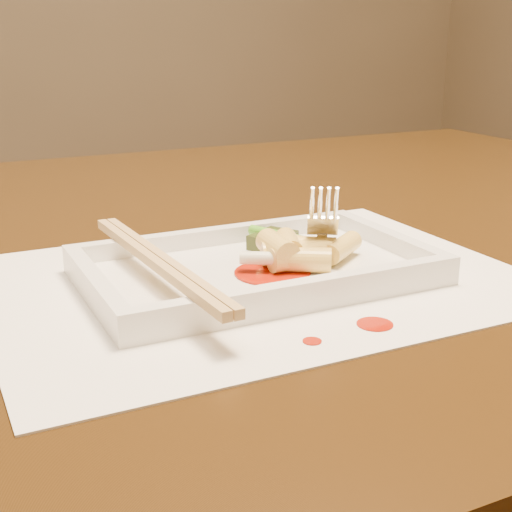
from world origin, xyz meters
name	(u,v)px	position (x,y,z in m)	size (l,w,h in m)	color
table	(199,322)	(0.00, 0.00, 0.65)	(1.40, 0.90, 0.75)	black
placemat	(256,279)	(-0.02, -0.16, 0.75)	(0.40, 0.30, 0.00)	white
sauce_splatter_a	(375,324)	(0.01, -0.28, 0.75)	(0.02, 0.02, 0.00)	#A41604
sauce_splatter_b	(312,341)	(-0.04, -0.28, 0.75)	(0.01, 0.01, 0.00)	#A41604
plate_base	(256,273)	(-0.02, -0.16, 0.76)	(0.26, 0.16, 0.01)	white
plate_rim_far	(218,236)	(-0.02, -0.09, 0.77)	(0.26, 0.01, 0.01)	white
plate_rim_near	(304,290)	(-0.02, -0.24, 0.77)	(0.26, 0.01, 0.01)	white
plate_rim_left	(95,284)	(-0.14, -0.16, 0.77)	(0.01, 0.14, 0.01)	white
plate_rim_right	(389,240)	(0.11, -0.16, 0.77)	(0.01, 0.14, 0.01)	white
veg_piece	(273,240)	(0.02, -0.12, 0.77)	(0.04, 0.03, 0.01)	black
scallion_white	(267,258)	(-0.01, -0.18, 0.77)	(0.01, 0.01, 0.04)	#EAEACC
scallion_green	(292,239)	(0.03, -0.14, 0.77)	(0.01, 0.01, 0.09)	#419C19
chopstick_a	(153,261)	(-0.10, -0.16, 0.78)	(0.01, 0.24, 0.01)	tan
chopstick_b	(163,260)	(-0.09, -0.16, 0.78)	(0.01, 0.24, 0.01)	tan
fork	(325,162)	(0.05, -0.15, 0.83)	(0.09, 0.10, 0.14)	silver
sauce_blob_0	(272,273)	(-0.01, -0.18, 0.76)	(0.06, 0.06, 0.00)	#A41604
rice_cake_0	(294,253)	(0.01, -0.17, 0.77)	(0.02, 0.02, 0.05)	#FAE575
rice_cake_1	(300,256)	(0.01, -0.18, 0.77)	(0.02, 0.02, 0.05)	#FAE575
rice_cake_2	(289,244)	(0.01, -0.17, 0.78)	(0.02, 0.02, 0.04)	#FAE575
rice_cake_3	(307,248)	(0.03, -0.17, 0.77)	(0.02, 0.02, 0.05)	#FAE575
rice_cake_4	(342,248)	(0.05, -0.18, 0.77)	(0.02, 0.02, 0.05)	#FAE575
rice_cake_5	(278,247)	(0.00, -0.17, 0.78)	(0.02, 0.02, 0.04)	#FAE575
rice_cake_6	(307,248)	(0.03, -0.16, 0.77)	(0.02, 0.02, 0.05)	#FAE575
rice_cake_7	(304,260)	(0.01, -0.19, 0.77)	(0.02, 0.02, 0.04)	#FAE575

